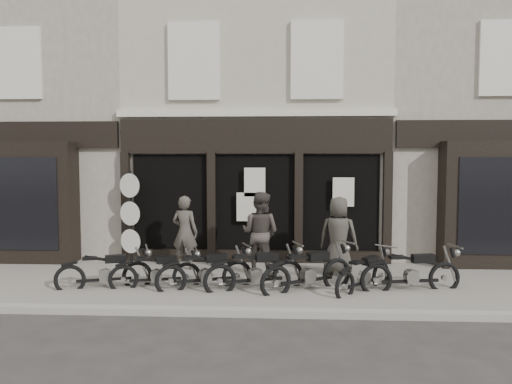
{
  "coord_description": "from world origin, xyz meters",
  "views": [
    {
      "loc": [
        0.72,
        -10.17,
        2.9
      ],
      "look_at": [
        0.1,
        1.6,
        2.08
      ],
      "focal_mm": 35.0,
      "sensor_mm": 36.0,
      "label": 1
    }
  ],
  "objects_px": {
    "motorcycle_2": "(206,275)",
    "advert_sign_post": "(130,221)",
    "motorcycle_5": "(364,277)",
    "man_right": "(338,236)",
    "motorcycle_3": "(256,275)",
    "motorcycle_6": "(412,276)",
    "motorcycle_4": "(308,275)",
    "man_centre": "(260,233)",
    "man_left": "(185,232)",
    "motorcycle_1": "(157,275)",
    "motorcycle_0": "(105,275)"
  },
  "relations": [
    {
      "from": "motorcycle_2",
      "to": "advert_sign_post",
      "type": "xyz_separation_m",
      "value": [
        -2.31,
        2.26,
        0.85
      ]
    },
    {
      "from": "motorcycle_5",
      "to": "man_right",
      "type": "xyz_separation_m",
      "value": [
        -0.4,
        1.31,
        0.67
      ]
    },
    {
      "from": "motorcycle_3",
      "to": "motorcycle_6",
      "type": "distance_m",
      "value": 3.28
    },
    {
      "from": "motorcycle_2",
      "to": "motorcycle_4",
      "type": "xyz_separation_m",
      "value": [
        2.17,
        0.0,
        0.03
      ]
    },
    {
      "from": "man_centre",
      "to": "man_right",
      "type": "relative_size",
      "value": 1.06
    },
    {
      "from": "motorcycle_3",
      "to": "motorcycle_4",
      "type": "xyz_separation_m",
      "value": [
        1.11,
        0.02,
        0.01
      ]
    },
    {
      "from": "motorcycle_5",
      "to": "man_left",
      "type": "distance_m",
      "value": 4.56
    },
    {
      "from": "man_centre",
      "to": "man_right",
      "type": "bearing_deg",
      "value": -158.03
    },
    {
      "from": "motorcycle_2",
      "to": "man_centre",
      "type": "height_order",
      "value": "man_centre"
    },
    {
      "from": "motorcycle_6",
      "to": "motorcycle_1",
      "type": "bearing_deg",
      "value": 170.32
    },
    {
      "from": "motorcycle_2",
      "to": "man_left",
      "type": "height_order",
      "value": "man_left"
    },
    {
      "from": "motorcycle_1",
      "to": "motorcycle_3",
      "type": "xyz_separation_m",
      "value": [
        2.14,
        -0.07,
        0.05
      ]
    },
    {
      "from": "man_left",
      "to": "motorcycle_1",
      "type": "bearing_deg",
      "value": 94.59
    },
    {
      "from": "motorcycle_2",
      "to": "motorcycle_6",
      "type": "relative_size",
      "value": 0.92
    },
    {
      "from": "motorcycle_3",
      "to": "man_right",
      "type": "height_order",
      "value": "man_right"
    },
    {
      "from": "motorcycle_0",
      "to": "motorcycle_1",
      "type": "height_order",
      "value": "motorcycle_0"
    },
    {
      "from": "man_right",
      "to": "motorcycle_5",
      "type": "bearing_deg",
      "value": 125.09
    },
    {
      "from": "motorcycle_3",
      "to": "motorcycle_0",
      "type": "bearing_deg",
      "value": 160.57
    },
    {
      "from": "motorcycle_4",
      "to": "motorcycle_6",
      "type": "bearing_deg",
      "value": -29.0
    },
    {
      "from": "motorcycle_1",
      "to": "motorcycle_3",
      "type": "relative_size",
      "value": 0.91
    },
    {
      "from": "motorcycle_0",
      "to": "motorcycle_4",
      "type": "relative_size",
      "value": 0.97
    },
    {
      "from": "motorcycle_0",
      "to": "motorcycle_2",
      "type": "relative_size",
      "value": 0.98
    },
    {
      "from": "motorcycle_1",
      "to": "motorcycle_5",
      "type": "distance_m",
      "value": 4.43
    },
    {
      "from": "man_centre",
      "to": "motorcycle_2",
      "type": "bearing_deg",
      "value": 73.36
    },
    {
      "from": "motorcycle_3",
      "to": "motorcycle_5",
      "type": "relative_size",
      "value": 1.3
    },
    {
      "from": "motorcycle_5",
      "to": "man_centre",
      "type": "bearing_deg",
      "value": 101.54
    },
    {
      "from": "motorcycle_1",
      "to": "man_centre",
      "type": "distance_m",
      "value": 2.64
    },
    {
      "from": "motorcycle_5",
      "to": "man_left",
      "type": "bearing_deg",
      "value": 108.83
    },
    {
      "from": "motorcycle_0",
      "to": "motorcycle_4",
      "type": "height_order",
      "value": "motorcycle_4"
    },
    {
      "from": "motorcycle_6",
      "to": "man_left",
      "type": "distance_m",
      "value": 5.46
    },
    {
      "from": "man_centre",
      "to": "man_right",
      "type": "distance_m",
      "value": 1.85
    },
    {
      "from": "motorcycle_6",
      "to": "motorcycle_3",
      "type": "bearing_deg",
      "value": 171.77
    },
    {
      "from": "motorcycle_6",
      "to": "man_left",
      "type": "relative_size",
      "value": 1.19
    },
    {
      "from": "motorcycle_4",
      "to": "motorcycle_1",
      "type": "bearing_deg",
      "value": 147.94
    },
    {
      "from": "motorcycle_5",
      "to": "motorcycle_6",
      "type": "distance_m",
      "value": 0.99
    },
    {
      "from": "motorcycle_4",
      "to": "man_right",
      "type": "relative_size",
      "value": 1.09
    },
    {
      "from": "man_right",
      "to": "motorcycle_3",
      "type": "bearing_deg",
      "value": 53.95
    },
    {
      "from": "motorcycle_1",
      "to": "man_left",
      "type": "relative_size",
      "value": 1.05
    },
    {
      "from": "motorcycle_1",
      "to": "man_right",
      "type": "relative_size",
      "value": 1.03
    },
    {
      "from": "man_right",
      "to": "advert_sign_post",
      "type": "bearing_deg",
      "value": 8.16
    },
    {
      "from": "advert_sign_post",
      "to": "motorcycle_5",
      "type": "bearing_deg",
      "value": 0.03
    },
    {
      "from": "motorcycle_6",
      "to": "motorcycle_2",
      "type": "bearing_deg",
      "value": 171.11
    },
    {
      "from": "motorcycle_1",
      "to": "advert_sign_post",
      "type": "distance_m",
      "value": 2.67
    },
    {
      "from": "motorcycle_1",
      "to": "motorcycle_5",
      "type": "relative_size",
      "value": 1.18
    },
    {
      "from": "motorcycle_2",
      "to": "man_right",
      "type": "xyz_separation_m",
      "value": [
        2.95,
        1.35,
        0.65
      ]
    },
    {
      "from": "motorcycle_2",
      "to": "man_centre",
      "type": "xyz_separation_m",
      "value": [
        1.1,
        1.36,
        0.7
      ]
    },
    {
      "from": "motorcycle_2",
      "to": "man_left",
      "type": "relative_size",
      "value": 1.09
    },
    {
      "from": "motorcycle_2",
      "to": "motorcycle_5",
      "type": "bearing_deg",
      "value": -20.68
    },
    {
      "from": "motorcycle_6",
      "to": "advert_sign_post",
      "type": "xyz_separation_m",
      "value": [
        -6.65,
        2.18,
        0.83
      ]
    },
    {
      "from": "motorcycle_6",
      "to": "man_centre",
      "type": "xyz_separation_m",
      "value": [
        -3.25,
        1.28,
        0.68
      ]
    }
  ]
}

